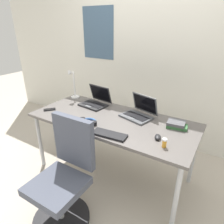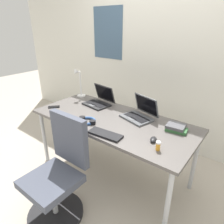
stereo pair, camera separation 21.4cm
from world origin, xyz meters
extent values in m
plane|color=#B7AD9E|center=(0.00, 0.00, 0.00)|extent=(12.00, 12.00, 0.00)
cube|color=silver|center=(0.00, 1.10, 1.30)|extent=(6.00, 0.12, 2.60)
cube|color=#3F5972|center=(-0.90, 1.04, 1.55)|extent=(0.56, 0.01, 0.76)
cube|color=#595451|center=(0.00, 0.00, 0.72)|extent=(1.80, 0.80, 0.03)
cylinder|color=#B2B5BA|center=(-0.84, -0.34, 0.35)|extent=(0.04, 0.04, 0.71)
cylinder|color=#B2B5BA|center=(0.84, -0.34, 0.35)|extent=(0.04, 0.04, 0.71)
cylinder|color=#B2B5BA|center=(-0.84, 0.34, 0.35)|extent=(0.04, 0.04, 0.71)
cylinder|color=#B2B5BA|center=(0.84, 0.34, 0.35)|extent=(0.04, 0.04, 0.71)
cylinder|color=white|center=(-0.80, 0.31, 0.75)|extent=(0.12, 0.12, 0.02)
cylinder|color=white|center=(-0.80, 0.31, 0.93)|extent=(0.02, 0.02, 0.34)
cylinder|color=white|center=(-0.80, 0.27, 1.10)|extent=(0.01, 0.08, 0.01)
cone|color=white|center=(-0.80, 0.23, 1.10)|extent=(0.07, 0.09, 0.09)
cube|color=#515459|center=(0.21, 0.16, 0.75)|extent=(0.37, 0.30, 0.02)
cube|color=black|center=(0.21, 0.16, 0.76)|extent=(0.31, 0.20, 0.00)
cube|color=#595B60|center=(0.19, 0.09, 0.76)|extent=(0.10, 0.07, 0.00)
cube|color=#515459|center=(0.25, 0.30, 0.87)|extent=(0.33, 0.15, 0.22)
cube|color=black|center=(0.25, 0.29, 0.87)|extent=(0.30, 0.13, 0.18)
cube|color=#232326|center=(-0.40, 0.19, 0.75)|extent=(0.35, 0.26, 0.02)
cube|color=black|center=(-0.40, 0.19, 0.76)|extent=(0.30, 0.16, 0.00)
cube|color=#595B60|center=(-0.41, 0.11, 0.76)|extent=(0.10, 0.06, 0.00)
cube|color=#232326|center=(-0.38, 0.33, 0.87)|extent=(0.33, 0.11, 0.22)
cube|color=black|center=(-0.38, 0.32, 0.87)|extent=(0.30, 0.09, 0.18)
cube|color=black|center=(0.17, -0.31, 0.75)|extent=(0.34, 0.15, 0.02)
ellipsoid|color=black|center=(0.57, -0.13, 0.76)|extent=(0.08, 0.11, 0.03)
cube|color=black|center=(-0.77, -0.19, 0.74)|extent=(0.14, 0.14, 0.01)
torus|color=#335999|center=(-0.15, -0.22, 0.75)|extent=(0.18, 0.18, 0.03)
cylinder|color=black|center=(-0.23, -0.22, 0.76)|extent=(0.06, 0.06, 0.04)
cylinder|color=black|center=(-0.08, -0.22, 0.76)|extent=(0.06, 0.06, 0.04)
cylinder|color=gold|center=(0.66, -0.23, 0.77)|extent=(0.04, 0.04, 0.06)
cylinder|color=white|center=(0.66, -0.23, 0.81)|extent=(0.04, 0.04, 0.01)
cube|color=#336638|center=(0.66, 0.17, 0.75)|extent=(0.21, 0.15, 0.03)
cube|color=#4C4C51|center=(0.64, 0.18, 0.78)|extent=(0.18, 0.17, 0.03)
cylinder|color=black|center=(-0.05, -0.80, 0.02)|extent=(0.52, 0.52, 0.04)
cylinder|color=#A5A8AD|center=(-0.05, -0.80, 0.21)|extent=(0.05, 0.05, 0.34)
cube|color=#474C5B|center=(-0.05, -0.80, 0.42)|extent=(0.44, 0.44, 0.07)
cube|color=#474C5B|center=(-0.06, -0.55, 0.73)|extent=(0.42, 0.06, 0.48)
camera|label=1|loc=(1.03, -1.66, 1.69)|focal=32.01mm
camera|label=2|loc=(1.21, -1.54, 1.69)|focal=32.01mm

